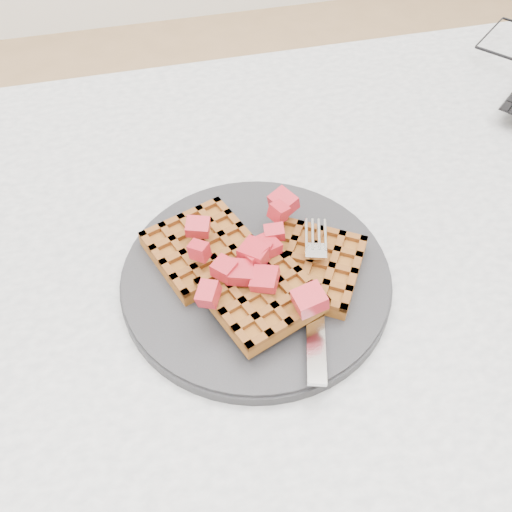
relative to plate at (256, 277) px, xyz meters
name	(u,v)px	position (x,y,z in m)	size (l,w,h in m)	color
ground	(301,496)	(0.10, 0.01, -0.76)	(4.00, 4.00, 0.00)	tan
table	(334,321)	(0.10, 0.01, -0.12)	(1.20, 0.80, 0.75)	silver
plate	(256,277)	(0.00, 0.00, 0.00)	(0.26, 0.26, 0.02)	black
waffles	(257,268)	(0.00, 0.00, 0.02)	(0.22, 0.19, 0.03)	#92551F
strawberry_pile	(256,246)	(0.00, 0.00, 0.05)	(0.15, 0.15, 0.02)	maroon
fork	(315,291)	(0.05, -0.04, 0.02)	(0.02, 0.18, 0.02)	silver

